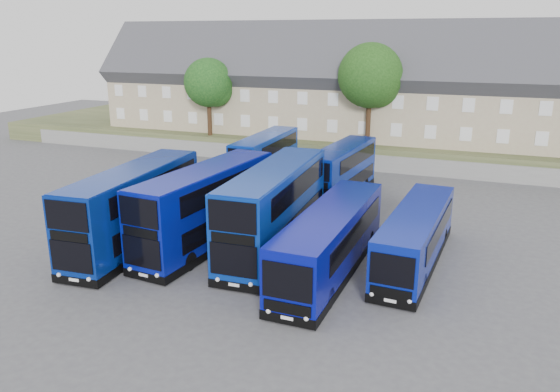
{
  "coord_description": "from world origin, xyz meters",
  "views": [
    {
      "loc": [
        12.3,
        -23.52,
        11.78
      ],
      "look_at": [
        0.67,
        6.63,
        2.2
      ],
      "focal_mm": 35.0,
      "sensor_mm": 36.0,
      "label": 1
    }
  ],
  "objects_px": {
    "coach_east_a": "(330,242)",
    "dd_front_left": "(134,209)",
    "tree_west": "(210,84)",
    "tree_mid": "(372,78)",
    "dd_front_mid": "(206,208)"
  },
  "relations": [
    {
      "from": "dd_front_left",
      "to": "dd_front_mid",
      "type": "xyz_separation_m",
      "value": [
        3.74,
        1.66,
        -0.0
      ]
    },
    {
      "from": "dd_front_mid",
      "to": "tree_west",
      "type": "height_order",
      "value": "tree_west"
    },
    {
      "from": "coach_east_a",
      "to": "tree_west",
      "type": "xyz_separation_m",
      "value": [
        -19.21,
        23.46,
        5.43
      ]
    },
    {
      "from": "dd_front_left",
      "to": "tree_west",
      "type": "relative_size",
      "value": 1.51
    },
    {
      "from": "dd_front_left",
      "to": "tree_mid",
      "type": "bearing_deg",
      "value": 67.48
    },
    {
      "from": "tree_mid",
      "to": "coach_east_a",
      "type": "bearing_deg",
      "value": -82.38
    },
    {
      "from": "tree_mid",
      "to": "tree_west",
      "type": "bearing_deg",
      "value": -178.21
    },
    {
      "from": "coach_east_a",
      "to": "dd_front_left",
      "type": "bearing_deg",
      "value": -175.85
    },
    {
      "from": "dd_front_mid",
      "to": "tree_mid",
      "type": "distance_m",
      "value": 24.05
    },
    {
      "from": "coach_east_a",
      "to": "tree_mid",
      "type": "distance_m",
      "value": 25.01
    },
    {
      "from": "dd_front_left",
      "to": "tree_mid",
      "type": "xyz_separation_m",
      "value": [
        8.22,
        24.56,
        5.84
      ]
    },
    {
      "from": "tree_west",
      "to": "tree_mid",
      "type": "distance_m",
      "value": 16.04
    },
    {
      "from": "tree_west",
      "to": "tree_mid",
      "type": "bearing_deg",
      "value": 1.79
    },
    {
      "from": "tree_west",
      "to": "coach_east_a",
      "type": "bearing_deg",
      "value": -50.69
    },
    {
      "from": "dd_front_left",
      "to": "dd_front_mid",
      "type": "relative_size",
      "value": 1.0
    }
  ]
}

